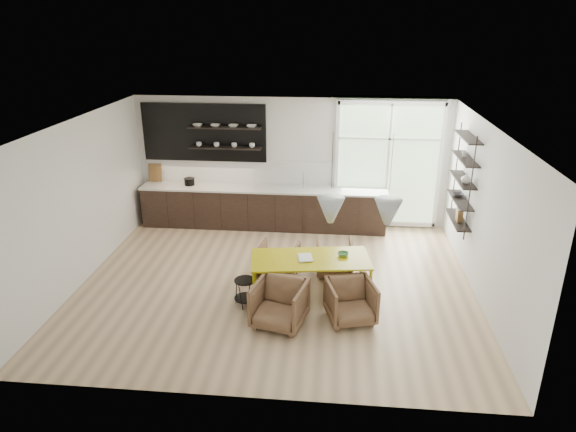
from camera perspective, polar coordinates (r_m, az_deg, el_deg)
The scene contains 11 objects.
room at distance 9.77m, azimuth 2.73°, elevation 3.00°, with size 7.02×6.01×2.91m.
kitchen_run at distance 11.67m, azimuth -3.21°, elevation 1.62°, with size 5.54×0.69×2.75m.
right_shelving at distance 10.06m, azimuth 18.82°, elevation 3.54°, with size 0.26×1.22×1.90m.
dining_table at distance 8.69m, azimuth 2.51°, elevation -5.01°, with size 2.10×1.17×0.73m.
armchair_back_left at distance 9.46m, azimuth -1.11°, elevation -5.04°, with size 0.70×0.72×0.65m, color brown.
armchair_back_right at distance 9.67m, azimuth 5.20°, elevation -4.63°, with size 0.66×0.68×0.62m, color brown.
armchair_front_left at distance 8.08m, azimuth -0.97°, elevation -9.73°, with size 0.77×0.79×0.72m, color brown.
armchair_front_right at distance 8.25m, azimuth 6.98°, elevation -9.40°, with size 0.71×0.73×0.67m, color brown.
wire_stool at distance 8.63m, azimuth -4.79°, elevation -8.06°, with size 0.38×0.38×0.47m.
table_book at distance 8.63m, azimuth 1.15°, elevation -4.69°, with size 0.23×0.31×0.03m, color white.
table_bowl at distance 8.78m, azimuth 6.16°, elevation -4.25°, with size 0.18×0.18×0.06m, color #4A8149.
Camera 1 is at (1.00, -8.17, 4.53)m, focal length 32.00 mm.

